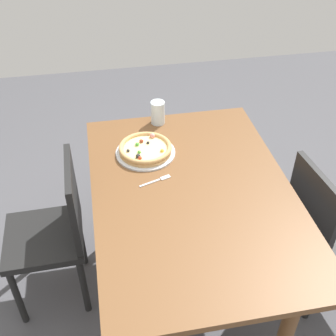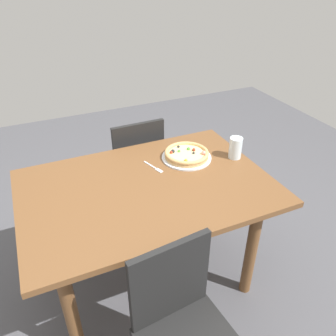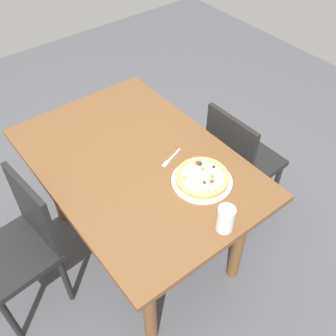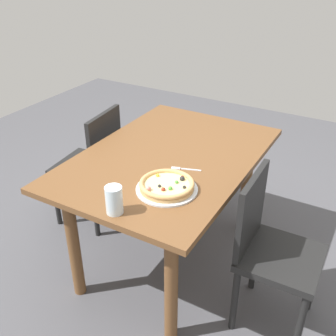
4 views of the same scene
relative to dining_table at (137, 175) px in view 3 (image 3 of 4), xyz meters
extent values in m
plane|color=#4C4C51|center=(0.00, 0.00, -0.66)|extent=(6.00, 6.00, 0.00)
cube|color=brown|center=(0.00, 0.00, 0.10)|extent=(1.38, 0.94, 0.03)
cylinder|color=brown|center=(-0.54, -0.32, -0.29)|extent=(0.07, 0.07, 0.75)
cylinder|color=brown|center=(0.54, -0.32, -0.29)|extent=(0.07, 0.07, 0.75)
cylinder|color=brown|center=(-0.54, 0.32, -0.29)|extent=(0.07, 0.07, 0.75)
cylinder|color=brown|center=(0.54, 0.32, -0.29)|extent=(0.07, 0.07, 0.75)
cylinder|color=black|center=(0.02, -0.92, -0.45)|extent=(0.04, 0.04, 0.43)
cylinder|color=black|center=(-0.32, -0.92, -0.45)|extent=(0.04, 0.04, 0.43)
cylinder|color=black|center=(0.02, -0.58, -0.45)|extent=(0.04, 0.04, 0.43)
cylinder|color=black|center=(-0.32, -0.58, -0.45)|extent=(0.04, 0.04, 0.43)
cube|color=black|center=(-0.15, -0.75, -0.22)|extent=(0.41, 0.41, 0.04)
cube|color=black|center=(-0.15, -0.57, 0.01)|extent=(0.38, 0.04, 0.42)
cylinder|color=black|center=(-0.09, 0.90, -0.45)|extent=(0.04, 0.04, 0.43)
cylinder|color=black|center=(-0.06, 0.56, -0.45)|extent=(0.04, 0.04, 0.43)
cylinder|color=black|center=(0.28, 0.60, -0.45)|extent=(0.04, 0.04, 0.43)
cube|color=black|center=(0.10, 0.75, -0.22)|extent=(0.44, 0.44, 0.04)
cube|color=black|center=(0.11, 0.57, 0.01)|extent=(0.38, 0.07, 0.42)
cylinder|color=silver|center=(-0.33, -0.18, 0.12)|extent=(0.31, 0.31, 0.01)
cylinder|color=tan|center=(-0.33, -0.18, 0.14)|extent=(0.27, 0.27, 0.02)
cylinder|color=beige|center=(-0.33, -0.18, 0.15)|extent=(0.24, 0.24, 0.01)
torus|color=tan|center=(-0.33, -0.18, 0.15)|extent=(0.28, 0.28, 0.02)
sphere|color=maroon|center=(-0.39, -0.19, 0.16)|extent=(0.02, 0.02, 0.02)
sphere|color=#262626|center=(-0.37, -0.16, 0.15)|extent=(0.02, 0.02, 0.02)
sphere|color=#E58C7F|center=(-0.43, -0.13, 0.16)|extent=(0.03, 0.03, 0.03)
sphere|color=#262626|center=(-0.32, -0.27, 0.16)|extent=(0.02, 0.02, 0.02)
sphere|color=#4C9E38|center=(-0.37, -0.22, 0.16)|extent=(0.02, 0.02, 0.02)
sphere|color=#262626|center=(-0.26, -0.22, 0.16)|extent=(0.03, 0.03, 0.03)
sphere|color=maroon|center=(-0.25, -0.22, 0.16)|extent=(0.02, 0.02, 0.02)
sphere|color=#4C9E38|center=(-0.30, -0.21, 0.16)|extent=(0.02, 0.02, 0.02)
sphere|color=gold|center=(-0.29, -0.10, 0.16)|extent=(0.02, 0.02, 0.02)
cube|color=silver|center=(-0.09, -0.19, 0.12)|extent=(0.04, 0.11, 0.00)
cube|color=silver|center=(-0.12, -0.11, 0.12)|extent=(0.04, 0.05, 0.00)
cylinder|color=silver|center=(-0.61, -0.06, 0.18)|extent=(0.08, 0.08, 0.14)
camera|label=1|loc=(1.44, -0.39, 1.45)|focal=45.43mm
camera|label=2|loc=(0.51, 1.44, 1.19)|focal=36.06mm
camera|label=3|loc=(-1.29, 0.79, 1.57)|focal=41.63mm
camera|label=4|loc=(-1.78, -1.01, 1.19)|focal=42.45mm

